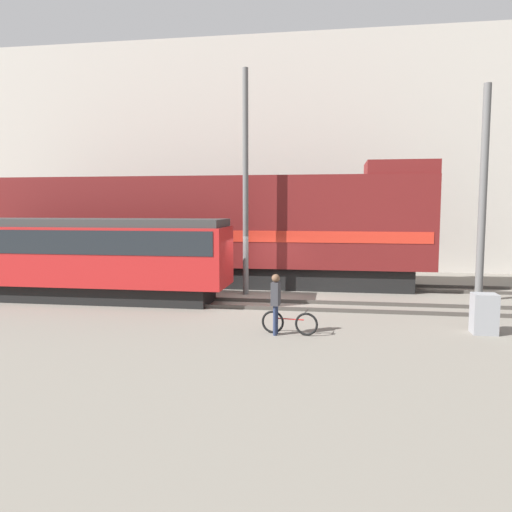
{
  "coord_description": "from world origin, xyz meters",
  "views": [
    {
      "loc": [
        2.72,
        -19.72,
        3.76
      ],
      "look_at": [
        -0.35,
        -0.28,
        1.8
      ],
      "focal_mm": 35.0,
      "sensor_mm": 36.0,
      "label": 1
    }
  ],
  "objects_px": {
    "freight_locomotive": "(198,229)",
    "person": "(276,298)",
    "utility_pole_center": "(483,194)",
    "streetcar": "(89,254)",
    "bicycle": "(289,323)",
    "signal_box": "(484,314)",
    "utility_pole_left": "(246,183)"
  },
  "relations": [
    {
      "from": "person",
      "to": "signal_box",
      "type": "relative_size",
      "value": 1.5
    },
    {
      "from": "person",
      "to": "streetcar",
      "type": "bearing_deg",
      "value": 152.47
    },
    {
      "from": "freight_locomotive",
      "to": "bicycle",
      "type": "relative_size",
      "value": 12.99
    },
    {
      "from": "streetcar",
      "to": "signal_box",
      "type": "distance_m",
      "value": 14.46
    },
    {
      "from": "signal_box",
      "to": "freight_locomotive",
      "type": "bearing_deg",
      "value": 144.41
    },
    {
      "from": "freight_locomotive",
      "to": "person",
      "type": "bearing_deg",
      "value": -61.52
    },
    {
      "from": "bicycle",
      "to": "signal_box",
      "type": "relative_size",
      "value": 1.41
    },
    {
      "from": "freight_locomotive",
      "to": "utility_pole_center",
      "type": "bearing_deg",
      "value": -11.0
    },
    {
      "from": "freight_locomotive",
      "to": "signal_box",
      "type": "distance_m",
      "value": 13.59
    },
    {
      "from": "freight_locomotive",
      "to": "person",
      "type": "relative_size",
      "value": 12.19
    },
    {
      "from": "utility_pole_left",
      "to": "utility_pole_center",
      "type": "height_order",
      "value": "utility_pole_left"
    },
    {
      "from": "utility_pole_left",
      "to": "signal_box",
      "type": "height_order",
      "value": "utility_pole_left"
    },
    {
      "from": "signal_box",
      "to": "streetcar",
      "type": "bearing_deg",
      "value": 167.72
    },
    {
      "from": "freight_locomotive",
      "to": "person",
      "type": "height_order",
      "value": "freight_locomotive"
    },
    {
      "from": "freight_locomotive",
      "to": "bicycle",
      "type": "bearing_deg",
      "value": -59.3
    },
    {
      "from": "streetcar",
      "to": "utility_pole_left",
      "type": "relative_size",
      "value": 1.19
    },
    {
      "from": "freight_locomotive",
      "to": "streetcar",
      "type": "xyz_separation_m",
      "value": [
        -3.15,
        -4.76,
        -0.8
      ]
    },
    {
      "from": "streetcar",
      "to": "signal_box",
      "type": "relative_size",
      "value": 9.37
    },
    {
      "from": "freight_locomotive",
      "to": "bicycle",
      "type": "distance_m",
      "value": 10.52
    },
    {
      "from": "person",
      "to": "utility_pole_center",
      "type": "relative_size",
      "value": 0.21
    },
    {
      "from": "bicycle",
      "to": "signal_box",
      "type": "bearing_deg",
      "value": 10.01
    },
    {
      "from": "bicycle",
      "to": "utility_pole_left",
      "type": "relative_size",
      "value": 0.18
    },
    {
      "from": "bicycle",
      "to": "utility_pole_left",
      "type": "xyz_separation_m",
      "value": [
        -2.46,
        6.44,
        4.38
      ]
    },
    {
      "from": "freight_locomotive",
      "to": "signal_box",
      "type": "xyz_separation_m",
      "value": [
        10.93,
        -7.82,
        -2.08
      ]
    },
    {
      "from": "freight_locomotive",
      "to": "utility_pole_center",
      "type": "relative_size",
      "value": 2.59
    },
    {
      "from": "streetcar",
      "to": "utility_pole_center",
      "type": "relative_size",
      "value": 1.33
    },
    {
      "from": "utility_pole_left",
      "to": "bicycle",
      "type": "bearing_deg",
      "value": -69.1
    },
    {
      "from": "person",
      "to": "bicycle",
      "type": "bearing_deg",
      "value": 13.94
    },
    {
      "from": "utility_pole_center",
      "to": "signal_box",
      "type": "bearing_deg",
      "value": -103.53
    },
    {
      "from": "streetcar",
      "to": "bicycle",
      "type": "xyz_separation_m",
      "value": [
        8.39,
        -4.07,
        -1.53
      ]
    },
    {
      "from": "bicycle",
      "to": "signal_box",
      "type": "xyz_separation_m",
      "value": [
        5.69,
        1.0,
        0.25
      ]
    },
    {
      "from": "streetcar",
      "to": "bicycle",
      "type": "height_order",
      "value": "streetcar"
    }
  ]
}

